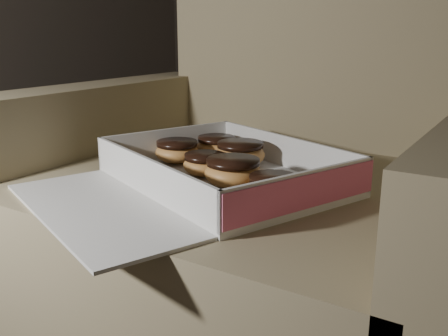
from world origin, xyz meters
TOP-DOWN VIEW (x-y plane):
  - floor at (0.00, 0.00)m, footprint 4.50×4.50m
  - armchair at (0.03, -0.11)m, footprint 0.90×0.76m
  - bakery_box at (0.02, -0.29)m, footprint 0.52×0.56m
  - donut_a at (-0.10, -0.20)m, footprint 0.08×0.08m
  - donut_b at (0.07, -0.27)m, footprint 0.09×0.09m
  - donut_c at (-0.07, -0.12)m, footprint 0.08×0.08m
  - donut_d at (-0.01, -0.25)m, footprint 0.07×0.07m
  - donut_e at (0.01, -0.16)m, footprint 0.09×0.09m
  - donut_f at (0.15, -0.30)m, footprint 0.08×0.08m
  - crumb_a at (0.09, -0.35)m, footprint 0.01×0.01m
  - crumb_b at (0.12, -0.38)m, footprint 0.01×0.01m
  - crumb_c at (0.08, -0.35)m, footprint 0.01×0.01m
  - crumb_d at (-0.08, -0.27)m, footprint 0.01×0.01m
  - crumb_e at (-0.15, -0.30)m, footprint 0.01×0.01m

SIDE VIEW (x-z plane):
  - floor at x=0.00m, z-range 0.00..0.00m
  - armchair at x=0.03m, z-range -0.17..0.76m
  - crumb_a at x=0.09m, z-range 0.43..0.43m
  - crumb_b at x=0.12m, z-range 0.43..0.43m
  - crumb_c at x=0.08m, z-range 0.43..0.43m
  - crumb_d at x=-0.08m, z-range 0.43..0.43m
  - crumb_e at x=-0.15m, z-range 0.43..0.43m
  - bakery_box at x=0.02m, z-range 0.40..0.46m
  - donut_d at x=-0.01m, z-range 0.43..0.47m
  - donut_f at x=0.15m, z-range 0.43..0.47m
  - donut_c at x=-0.07m, z-range 0.43..0.47m
  - donut_a at x=-0.10m, z-range 0.43..0.47m
  - donut_e at x=0.01m, z-range 0.43..0.47m
  - donut_b at x=0.07m, z-range 0.43..0.47m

